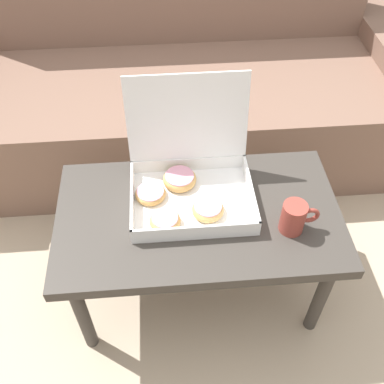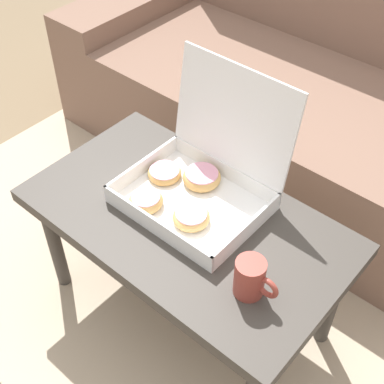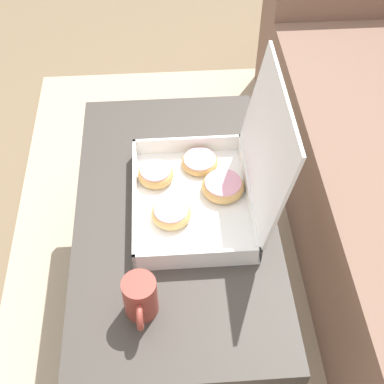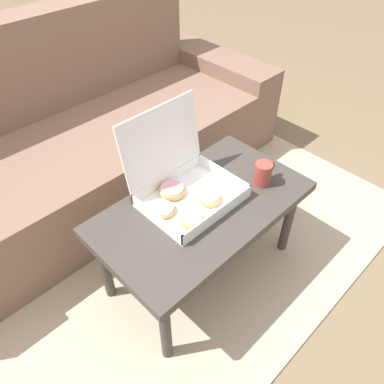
% 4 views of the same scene
% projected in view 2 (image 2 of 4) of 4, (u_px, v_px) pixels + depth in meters
% --- Properties ---
extents(ground_plane, '(12.00, 12.00, 0.00)m').
position_uv_depth(ground_plane, '(199.00, 297.00, 1.82)').
color(ground_plane, '#756047').
extents(area_rug, '(2.39, 1.84, 0.01)m').
position_uv_depth(area_rug, '(251.00, 245.00, 1.97)').
color(area_rug, tan).
rests_on(area_rug, ground_plane).
extents(couch, '(2.27, 0.88, 0.94)m').
position_uv_depth(couch, '(341.00, 113.00, 2.06)').
color(couch, '#7A5B4C').
rests_on(couch, ground_plane).
extents(coffee_table, '(0.90, 0.51, 0.45)m').
position_uv_depth(coffee_table, '(186.00, 229.00, 1.50)').
color(coffee_table, '#3D3833').
rests_on(coffee_table, ground_plane).
extents(pastry_box, '(0.39, 0.35, 0.35)m').
position_uv_depth(pastry_box, '(195.00, 179.00, 1.49)').
color(pastry_box, white).
rests_on(pastry_box, coffee_table).
extents(coffee_mug, '(0.12, 0.07, 0.11)m').
position_uv_depth(coffee_mug, '(251.00, 278.00, 1.25)').
color(coffee_mug, '#993D33').
rests_on(coffee_mug, coffee_table).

